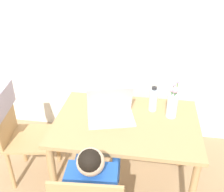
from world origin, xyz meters
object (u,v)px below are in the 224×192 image
(person_seated, at_px, (94,188))
(laptop, at_px, (111,111))
(chair_spare, at_px, (14,121))
(water_bottle, at_px, (153,99))
(flower_vase, at_px, (172,103))

(person_seated, relative_size, laptop, 2.29)
(chair_spare, relative_size, laptop, 2.19)
(person_seated, xyz_separation_m, water_bottle, (0.33, 0.76, 0.22))
(chair_spare, bearing_deg, water_bottle, -89.46)
(laptop, distance_m, water_bottle, 0.36)
(person_seated, distance_m, flower_vase, 0.87)
(chair_spare, distance_m, laptop, 0.83)
(laptop, height_order, flower_vase, flower_vase)
(laptop, bearing_deg, water_bottle, 9.61)
(person_seated, height_order, laptop, laptop)
(person_seated, bearing_deg, laptop, -95.19)
(person_seated, height_order, water_bottle, person_seated)
(laptop, xyz_separation_m, water_bottle, (0.33, 0.15, 0.04))
(chair_spare, relative_size, water_bottle, 4.20)
(chair_spare, xyz_separation_m, person_seated, (0.81, -0.57, -0.02))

